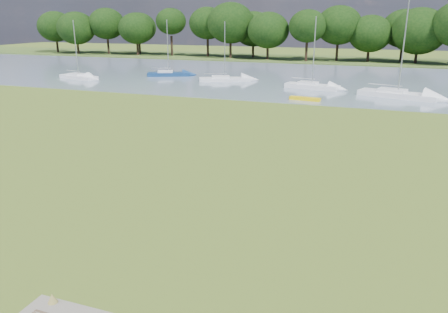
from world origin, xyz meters
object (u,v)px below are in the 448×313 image
(sailboat_1, at_px, (311,85))
(sailboat_7, at_px, (168,73))
(sailboat_5, at_px, (78,76))
(sailboat_6, at_px, (224,78))
(kayak, at_px, (305,99))
(sailboat_0, at_px, (397,93))

(sailboat_1, relative_size, sailboat_7, 1.05)
(sailboat_1, height_order, sailboat_7, sailboat_1)
(sailboat_5, bearing_deg, sailboat_6, 28.13)
(kayak, distance_m, sailboat_1, 8.26)
(sailboat_0, bearing_deg, sailboat_5, -163.84)
(kayak, xyz_separation_m, sailboat_0, (9.09, 5.25, 0.34))
(sailboat_0, bearing_deg, sailboat_1, -179.57)
(sailboat_5, xyz_separation_m, sailboat_7, (10.76, 6.95, 0.06))
(sailboat_6, bearing_deg, sailboat_5, 169.94)
(kayak, height_order, sailboat_5, sailboat_5)
(kayak, distance_m, sailboat_7, 26.16)
(kayak, relative_size, sailboat_6, 0.41)
(kayak, bearing_deg, sailboat_0, 37.83)
(sailboat_1, bearing_deg, sailboat_7, 178.36)
(sailboat_5, height_order, sailboat_6, sailboat_5)
(sailboat_6, bearing_deg, sailboat_7, 144.16)
(kayak, bearing_deg, sailboat_1, 102.42)
(sailboat_6, height_order, sailboat_7, sailboat_7)
(sailboat_5, distance_m, sailboat_7, 12.81)
(sailboat_1, xyz_separation_m, sailboat_6, (-12.36, 2.74, -0.08))
(sailboat_1, height_order, sailboat_6, sailboat_1)
(kayak, bearing_deg, sailboat_5, 177.39)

